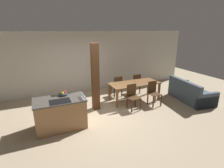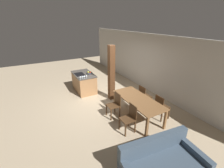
% 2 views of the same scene
% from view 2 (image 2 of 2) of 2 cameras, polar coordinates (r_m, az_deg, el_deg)
% --- Properties ---
extents(ground_plane, '(16.00, 16.00, 0.00)m').
position_cam_2_polar(ground_plane, '(6.66, -4.02, -6.06)').
color(ground_plane, tan).
extents(wall_back, '(11.20, 0.08, 2.70)m').
position_cam_2_polar(wall_back, '(7.48, 13.69, 7.83)').
color(wall_back, beige).
rests_on(wall_back, ground_plane).
extents(kitchen_island, '(1.43, 0.85, 0.90)m').
position_cam_2_polar(kitchen_island, '(7.44, -10.62, 0.66)').
color(kitchen_island, '#9E7047').
rests_on(kitchen_island, ground_plane).
extents(fruit_bowl, '(0.28, 0.28, 0.11)m').
position_cam_2_polar(fruit_bowl, '(7.21, -8.57, 4.26)').
color(fruit_bowl, '#383D47').
rests_on(fruit_bowl, kitchen_island).
extents(wine_glass_near, '(0.08, 0.08, 0.14)m').
position_cam_2_polar(wine_glass_near, '(6.58, -12.04, 2.75)').
color(wine_glass_near, silver).
rests_on(wine_glass_near, kitchen_island).
extents(wine_glass_middle, '(0.08, 0.08, 0.14)m').
position_cam_2_polar(wine_glass_middle, '(6.60, -11.28, 2.89)').
color(wine_glass_middle, silver).
rests_on(wine_glass_middle, kitchen_island).
extents(wine_glass_far, '(0.08, 0.08, 0.14)m').
position_cam_2_polar(wine_glass_far, '(6.63, -10.52, 3.03)').
color(wine_glass_far, silver).
rests_on(wine_glass_far, kitchen_island).
extents(wine_glass_end, '(0.08, 0.08, 0.14)m').
position_cam_2_polar(wine_glass_end, '(6.65, -9.77, 3.17)').
color(wine_glass_end, silver).
rests_on(wine_glass_end, kitchen_island).
extents(dining_table, '(2.02, 0.88, 0.74)m').
position_cam_2_polar(dining_table, '(5.32, 9.82, -6.50)').
color(dining_table, brown).
rests_on(dining_table, ground_plane).
extents(dining_chair_near_left, '(0.40, 0.40, 0.90)m').
position_cam_2_polar(dining_chair_near_left, '(5.39, 1.05, -7.75)').
color(dining_chair_near_left, '#472D19').
rests_on(dining_chair_near_left, ground_plane).
extents(dining_chair_near_right, '(0.40, 0.40, 0.90)m').
position_cam_2_polar(dining_chair_near_right, '(4.76, 6.62, -12.64)').
color(dining_chair_near_right, '#472D19').
rests_on(dining_chair_near_right, ground_plane).
extents(dining_chair_far_left, '(0.40, 0.40, 0.90)m').
position_cam_2_polar(dining_chair_far_left, '(6.08, 12.05, -4.46)').
color(dining_chair_far_left, '#472D19').
rests_on(dining_chair_far_left, ground_plane).
extents(dining_chair_far_right, '(0.40, 0.40, 0.90)m').
position_cam_2_polar(dining_chair_far_right, '(5.53, 18.14, -8.18)').
color(dining_chair_far_right, '#472D19').
rests_on(dining_chair_far_right, ground_plane).
extents(couch, '(1.14, 1.88, 0.86)m').
position_cam_2_polar(couch, '(3.90, 18.63, -28.06)').
color(couch, '#3D4C5B').
rests_on(couch, ground_plane).
extents(timber_post, '(0.24, 0.24, 2.35)m').
position_cam_2_polar(timber_post, '(6.30, -0.24, 3.99)').
color(timber_post, '#4C2D19').
rests_on(timber_post, ground_plane).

